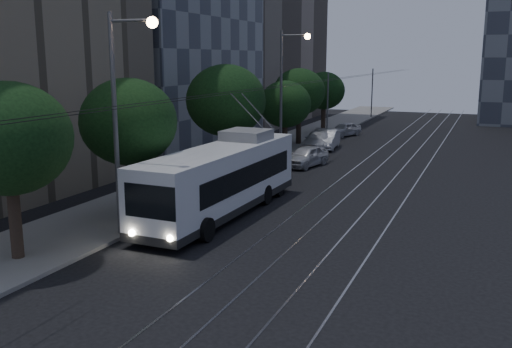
{
  "coord_description": "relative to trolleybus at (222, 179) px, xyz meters",
  "views": [
    {
      "loc": [
        8.67,
        -20.21,
        7.31
      ],
      "look_at": [
        -0.86,
        2.59,
        2.25
      ],
      "focal_mm": 40.0,
      "sensor_mm": 36.0,
      "label": 1
    }
  ],
  "objects": [
    {
      "name": "tree_0",
      "position": [
        -4.1,
        -8.66,
        2.8
      ],
      "size": [
        4.47,
        4.47,
        6.54
      ],
      "color": "black",
      "rests_on": "ground"
    },
    {
      "name": "trolleybus",
      "position": [
        0.0,
        0.0,
        0.0
      ],
      "size": [
        2.88,
        12.45,
        5.63
      ],
      "rotation": [
        0.0,
        0.0,
        -0.02
      ],
      "color": "silver",
      "rests_on": "ground"
    },
    {
      "name": "overhead_wires",
      "position": [
        -2.07,
        16.63,
        1.76
      ],
      "size": [
        2.23,
        90.0,
        6.0
      ],
      "color": "black",
      "rests_on": "ground"
    },
    {
      "name": "car_white_b",
      "position": [
        -1.35,
        20.56,
        -0.96
      ],
      "size": [
        2.36,
        5.25,
        1.49
      ],
      "primitive_type": "imported",
      "rotation": [
        0.0,
        0.0,
        0.05
      ],
      "color": "#B1B1B5",
      "rests_on": "ground"
    },
    {
      "name": "tree_4",
      "position": [
        -3.6,
        22.05,
        2.78
      ],
      "size": [
        4.34,
        4.34,
        6.46
      ],
      "color": "black",
      "rests_on": "ground"
    },
    {
      "name": "car_white_d",
      "position": [
        -1.4,
        29.18,
        -1.05
      ],
      "size": [
        2.94,
        4.11,
        1.3
      ],
      "primitive_type": "imported",
      "rotation": [
        0.0,
        0.0,
        -0.41
      ],
      "color": "#B4B3B8",
      "rests_on": "ground"
    },
    {
      "name": "ground",
      "position": [
        2.9,
        -3.37,
        -1.7
      ],
      "size": [
        120.0,
        120.0,
        0.0
      ],
      "primitive_type": "plane",
      "color": "black",
      "rests_on": "ground"
    },
    {
      "name": "car_white_c",
      "position": [
        -0.89,
        21.13,
        -0.95
      ],
      "size": [
        2.04,
        4.69,
        1.5
      ],
      "primitive_type": "imported",
      "rotation": [
        0.0,
        0.0,
        0.1
      ],
      "color": "silver",
      "rests_on": "ground"
    },
    {
      "name": "tree_3",
      "position": [
        -3.6,
        18.63,
        2.01
      ],
      "size": [
        4.08,
        4.08,
        5.57
      ],
      "color": "black",
      "rests_on": "ground"
    },
    {
      "name": "car_white_a",
      "position": [
        -0.06,
        13.11,
        -1.0
      ],
      "size": [
        2.51,
        4.41,
        1.41
      ],
      "primitive_type": "imported",
      "rotation": [
        0.0,
        0.0,
        -0.21
      ],
      "color": "#B4B5B9",
      "rests_on": "ground"
    },
    {
      "name": "sidewalk",
      "position": [
        -4.6,
        16.63,
        -1.63
      ],
      "size": [
        5.0,
        90.0,
        0.15
      ],
      "primitive_type": "cube",
      "color": "gray",
      "rests_on": "ground"
    },
    {
      "name": "tree_5",
      "position": [
        -3.6,
        29.55,
        2.48
      ],
      "size": [
        3.97,
        3.97,
        6.0
      ],
      "color": "black",
      "rests_on": "ground"
    },
    {
      "name": "streetlamp_near",
      "position": [
        -2.03,
        -4.74,
        3.8
      ],
      "size": [
        2.22,
        0.44,
        9.06
      ],
      "color": "#5D5D5F",
      "rests_on": "ground"
    },
    {
      "name": "tree_1",
      "position": [
        -3.6,
        -2.19,
        2.75
      ],
      "size": [
        4.37,
        4.37,
        6.44
      ],
      "color": "black",
      "rests_on": "ground"
    },
    {
      "name": "tram_rails",
      "position": [
        5.4,
        16.63,
        -1.7
      ],
      "size": [
        4.52,
        90.0,
        0.02
      ],
      "color": "#94949C",
      "rests_on": "ground"
    },
    {
      "name": "streetlamp_far",
      "position": [
        -2.5,
        15.79,
        3.9
      ],
      "size": [
        2.26,
        0.44,
        9.23
      ],
      "color": "#5D5D5F",
      "rests_on": "ground"
    },
    {
      "name": "pickup_silver",
      "position": [
        -1.28,
        4.95,
        -0.97
      ],
      "size": [
        2.77,
        5.45,
        1.48
      ],
      "primitive_type": "imported",
      "rotation": [
        0.0,
        0.0,
        0.06
      ],
      "color": "#94969B",
      "rests_on": "ground"
    },
    {
      "name": "tree_2",
      "position": [
        -3.6,
        7.97,
        3.02
      ],
      "size": [
        4.89,
        4.89,
        6.94
      ],
      "color": "black",
      "rests_on": "ground"
    }
  ]
}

